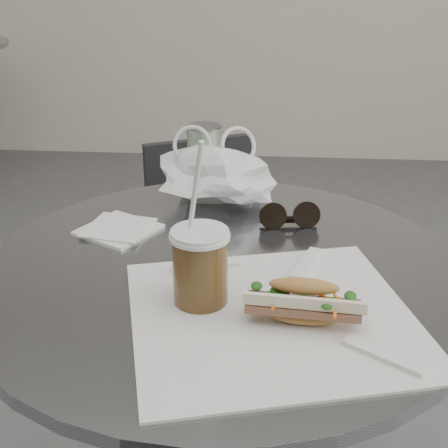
# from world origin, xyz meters

# --- Properties ---
(cafe_table) EXTENTS (0.76, 0.76, 0.74)m
(cafe_table) POSITION_xyz_m (0.00, 0.20, 0.47)
(cafe_table) COLOR slate
(cafe_table) RESTS_ON ground
(chair_far) EXTENTS (0.41, 0.43, 0.72)m
(chair_far) POSITION_xyz_m (-0.06, 0.81, 0.32)
(chair_far) COLOR #2D2D2F
(chair_far) RESTS_ON ground
(sandwich_paper) EXTENTS (0.45, 0.43, 0.00)m
(sandwich_paper) POSITION_xyz_m (0.08, 0.06, 0.74)
(sandwich_paper) COLOR white
(sandwich_paper) RESTS_ON cafe_table
(banh_mi) EXTENTS (0.19, 0.09, 0.06)m
(banh_mi) POSITION_xyz_m (0.12, 0.05, 0.77)
(banh_mi) COLOR #AD8B41
(banh_mi) RESTS_ON sandwich_paper
(iced_coffee) EXTENTS (0.08, 0.08, 0.24)m
(iced_coffee) POSITION_xyz_m (-0.02, 0.09, 0.80)
(iced_coffee) COLOR brown
(iced_coffee) RESTS_ON cafe_table
(sunglasses) EXTENTS (0.11, 0.04, 0.05)m
(sunglasses) POSITION_xyz_m (0.11, 0.35, 0.76)
(sunglasses) COLOR black
(sunglasses) RESTS_ON cafe_table
(plastic_bag) EXTENTS (0.25, 0.21, 0.11)m
(plastic_bag) POSITION_xyz_m (-0.03, 0.45, 0.79)
(plastic_bag) COLOR white
(plastic_bag) RESTS_ON cafe_table
(napkin_stack) EXTENTS (0.16, 0.16, 0.01)m
(napkin_stack) POSITION_xyz_m (-0.19, 0.31, 0.74)
(napkin_stack) COLOR white
(napkin_stack) RESTS_ON cafe_table
(drink_can) EXTENTS (0.07, 0.07, 0.13)m
(drink_can) POSITION_xyz_m (-0.06, 0.52, 0.81)
(drink_can) COLOR #579557
(drink_can) RESTS_ON cafe_table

